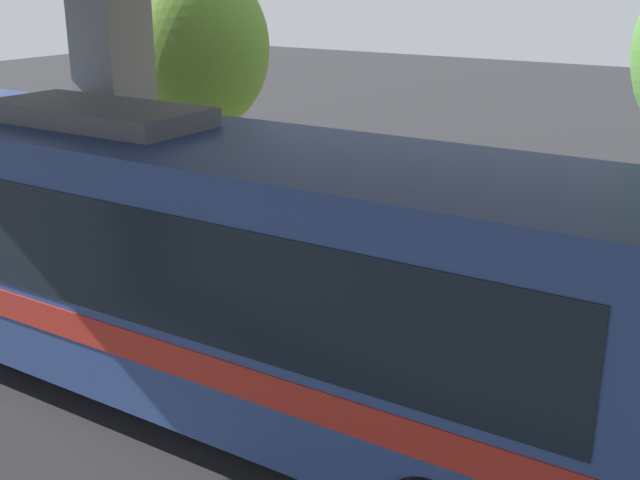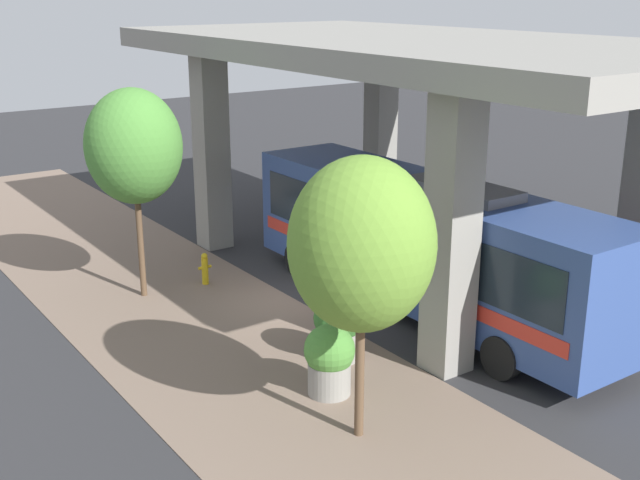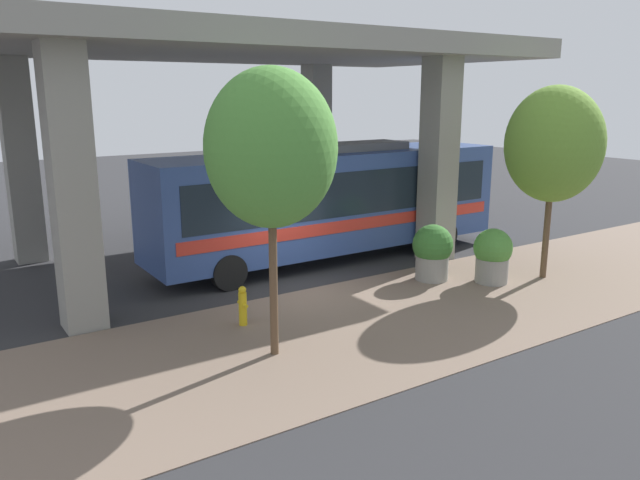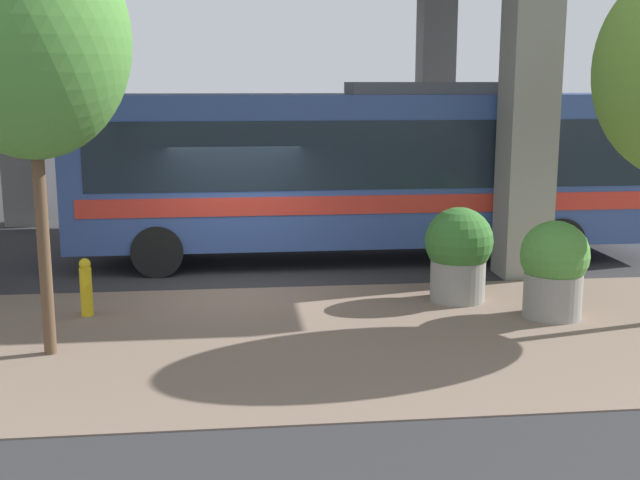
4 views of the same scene
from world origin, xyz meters
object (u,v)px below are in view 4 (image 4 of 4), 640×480
Objects in this scene: planter_front at (459,253)px; planter_middle at (554,268)px; bus at (363,164)px; fire_hydrant at (86,287)px; street_tree_far at (30,40)px.

planter_front is 1.04× the size of planter_middle.
bus is 6.55m from fire_hydrant.
planter_middle is 0.27× the size of street_tree_far.
bus is 7.61× the size of planter_middle.
fire_hydrant is 0.17× the size of street_tree_far.
planter_front reaches higher than fire_hydrant.
bus is 3.92m from planter_front.
fire_hydrant is at bearing 127.13° from bus.
planter_middle is 8.34m from street_tree_far.
fire_hydrant is 0.59× the size of planter_front.
bus is 5.39m from planter_middle.
street_tree_far is at bearing 108.04° from planter_front.
street_tree_far is at bearing 97.02° from planter_middle.
street_tree_far is at bearing 174.00° from fire_hydrant.
fire_hydrant is (-3.84, 5.08, -1.52)m from bus.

